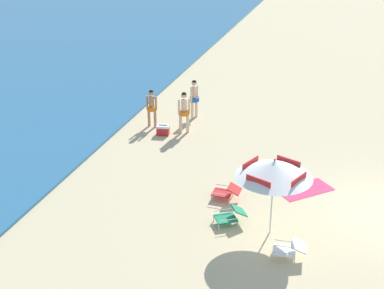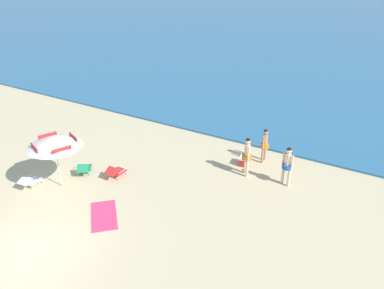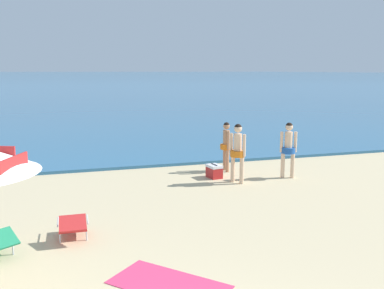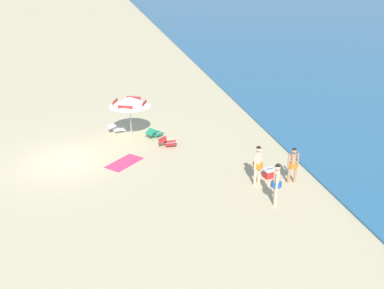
% 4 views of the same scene
% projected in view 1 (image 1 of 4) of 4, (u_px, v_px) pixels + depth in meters
% --- Properties ---
extents(beach_umbrella_striped_main, '(2.41, 2.41, 2.33)m').
position_uv_depth(beach_umbrella_striped_main, '(274.00, 169.00, 14.60)').
color(beach_umbrella_striped_main, silver).
rests_on(beach_umbrella_striped_main, ground).
extents(lounge_chair_under_umbrella, '(0.63, 0.91, 0.50)m').
position_uv_depth(lounge_chair_under_umbrella, '(289.00, 249.00, 14.25)').
color(lounge_chair_under_umbrella, white).
rests_on(lounge_chair_under_umbrella, ground).
extents(lounge_chair_beside_umbrella, '(0.92, 1.03, 0.52)m').
position_uv_depth(lounge_chair_beside_umbrella, '(230.00, 216.00, 15.76)').
color(lounge_chair_beside_umbrella, '#1E7F56').
rests_on(lounge_chair_beside_umbrella, ground).
extents(lounge_chair_facing_sea, '(0.59, 0.90, 0.52)m').
position_uv_depth(lounge_chair_facing_sea, '(226.00, 192.00, 17.03)').
color(lounge_chair_facing_sea, red).
rests_on(lounge_chair_facing_sea, ground).
extents(person_standing_near_shore, '(0.39, 0.47, 1.59)m').
position_uv_depth(person_standing_near_shore, '(152.00, 106.00, 22.20)').
color(person_standing_near_shore, tan).
rests_on(person_standing_near_shore, ground).
extents(person_standing_beside, '(0.42, 0.43, 1.73)m').
position_uv_depth(person_standing_beside, '(184.00, 110.00, 21.58)').
color(person_standing_beside, beige).
rests_on(person_standing_beside, ground).
extents(person_wading_in, '(0.48, 0.41, 1.69)m').
position_uv_depth(person_wading_in, '(194.00, 96.00, 23.08)').
color(person_wading_in, beige).
rests_on(person_wading_in, ground).
extents(cooler_box, '(0.43, 0.55, 0.43)m').
position_uv_depth(cooler_box, '(163.00, 130.00, 21.73)').
color(cooler_box, red).
rests_on(cooler_box, ground).
extents(beach_towel, '(1.89, 1.93, 0.01)m').
position_uv_depth(beach_towel, '(305.00, 190.00, 17.70)').
color(beach_towel, '#DB3866').
rests_on(beach_towel, ground).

